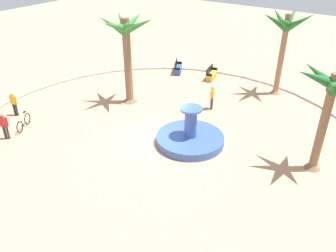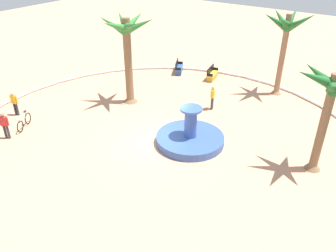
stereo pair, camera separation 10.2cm
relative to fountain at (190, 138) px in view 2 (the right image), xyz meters
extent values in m
plane|color=tan|center=(0.83, -1.57, -0.31)|extent=(80.00, 80.00, 0.00)
torus|color=silver|center=(0.83, -1.57, -0.21)|extent=(23.48, 23.48, 0.20)
cylinder|color=#38569E|center=(0.00, 0.00, -0.09)|extent=(3.80, 3.80, 0.45)
cylinder|color=teal|center=(0.00, 0.00, -0.12)|extent=(3.35, 3.35, 0.34)
cylinder|color=#38569E|center=(0.00, 0.00, 0.95)|extent=(0.68, 0.68, 1.63)
cylinder|color=#3D5FAD|center=(0.00, 0.00, 1.82)|extent=(1.22, 1.22, 0.12)
cylinder|color=brown|center=(-2.16, -6.21, 2.55)|extent=(0.52, 0.52, 5.72)
cone|color=brown|center=(-2.16, -6.21, -0.06)|extent=(0.99, 0.99, 0.50)
cone|color=#337F38|center=(-1.26, -6.28, 5.06)|extent=(2.04, 0.72, 1.22)
cone|color=#337F38|center=(-1.71, -5.41, 5.11)|extent=(1.48, 2.03, 1.13)
cone|color=#337F38|center=(-2.49, -5.39, 5.01)|extent=(1.27, 2.06, 1.30)
cone|color=#337F38|center=(-3.07, -6.28, 5.08)|extent=(2.05, 0.72, 1.19)
cone|color=#337F38|center=(-2.67, -6.96, 5.07)|extent=(1.59, 1.97, 1.20)
cone|color=#337F38|center=(-1.79, -6.97, 4.95)|extent=(1.36, 2.01, 1.42)
cylinder|color=#8E6B4C|center=(-9.29, 1.64, 2.53)|extent=(0.40, 0.40, 5.68)
cone|color=#8E6B4C|center=(-9.29, 1.64, -0.06)|extent=(0.76, 0.76, 0.50)
cone|color=#1E6028|center=(-8.43, 1.59, 5.00)|extent=(1.98, 0.67, 1.26)
cone|color=#1E6028|center=(-8.86, 2.34, 4.92)|extent=(1.49, 1.93, 1.40)
cone|color=#1E6028|center=(-9.64, 2.37, 4.89)|extent=(1.34, 1.96, 1.44)
cone|color=#1E6028|center=(-10.17, 1.62, 5.04)|extent=(1.97, 0.62, 1.18)
cone|color=#1E6028|center=(-9.76, 0.99, 4.88)|extent=(1.56, 1.87, 1.46)
cone|color=#1E6028|center=(-8.81, 0.99, 4.90)|extent=(1.58, 1.87, 1.42)
cylinder|color=brown|center=(-1.48, 6.30, 2.21)|extent=(0.42, 0.42, 5.06)
cone|color=brown|center=(-1.48, 6.30, -0.06)|extent=(0.79, 0.79, 0.50)
cone|color=#1E6028|center=(-0.71, 6.37, 4.42)|extent=(1.80, 0.73, 1.16)
cone|color=#1E6028|center=(-1.77, 5.57, 4.45)|extent=(1.17, 1.84, 1.12)
cone|color=#1E6028|center=(-1.15, 5.57, 4.49)|extent=(1.25, 1.83, 1.04)
cube|color=gold|center=(-9.10, -3.53, 0.14)|extent=(1.67, 0.80, 0.12)
cube|color=black|center=(-9.06, -3.73, 0.44)|extent=(1.59, 0.39, 0.50)
cube|color=gold|center=(-9.10, -3.53, -0.12)|extent=(1.53, 0.74, 0.39)
cube|color=black|center=(-9.83, -3.67, 0.28)|extent=(0.17, 0.46, 0.24)
cube|color=black|center=(-8.36, -3.38, 0.28)|extent=(0.17, 0.46, 0.24)
cube|color=#335BA8|center=(-8.74, -6.48, 0.14)|extent=(1.65, 1.18, 0.12)
cube|color=black|center=(-8.65, -6.67, 0.44)|extent=(1.46, 0.80, 0.50)
cube|color=#2B4E8F|center=(-8.74, -6.48, -0.12)|extent=(1.52, 1.08, 0.39)
cube|color=black|center=(-9.41, -6.83, 0.28)|extent=(0.28, 0.44, 0.24)
cube|color=black|center=(-8.08, -6.14, 0.28)|extent=(0.28, 0.44, 0.24)
torus|color=black|center=(4.70, -8.84, 0.05)|extent=(0.66, 0.41, 0.72)
torus|color=black|center=(3.84, -9.34, 0.05)|extent=(0.66, 0.41, 0.72)
cylinder|color=#99999E|center=(4.27, -9.09, 0.28)|extent=(0.85, 0.51, 0.05)
cylinder|color=#99999E|center=(3.97, -9.26, 0.43)|extent=(0.04, 0.04, 0.30)
cube|color=black|center=(3.97, -9.26, 0.60)|extent=(0.22, 0.19, 0.06)
cylinder|color=#99999E|center=(4.66, -8.87, 0.41)|extent=(0.24, 0.40, 0.03)
cylinder|color=#33333D|center=(5.62, -8.91, 0.10)|extent=(0.14, 0.14, 0.84)
cylinder|color=#33333D|center=(5.53, -8.76, 0.10)|extent=(0.14, 0.14, 0.84)
cube|color=red|center=(5.58, -8.83, 0.80)|extent=(0.35, 0.39, 0.56)
sphere|color=#9E7051|center=(5.58, -8.83, 1.20)|extent=(0.22, 0.22, 0.22)
cylinder|color=red|center=(5.69, -9.02, 0.80)|extent=(0.09, 0.09, 0.53)
cylinder|color=red|center=(5.46, -8.65, 0.80)|extent=(0.09, 0.09, 0.53)
cylinder|color=#33333D|center=(3.59, -11.01, 0.10)|extent=(0.14, 0.14, 0.84)
cylinder|color=#33333D|center=(3.53, -10.84, 0.10)|extent=(0.14, 0.14, 0.84)
cube|color=yellow|center=(3.56, -10.93, 0.80)|extent=(0.30, 0.39, 0.56)
sphere|color=beige|center=(3.56, -10.93, 1.20)|extent=(0.22, 0.22, 0.22)
cylinder|color=yellow|center=(3.63, -11.14, 0.80)|extent=(0.09, 0.09, 0.53)
cylinder|color=yellow|center=(3.49, -10.72, 0.80)|extent=(0.09, 0.09, 0.53)
cylinder|color=#33333D|center=(-4.48, -1.03, 0.12)|extent=(0.14, 0.14, 0.87)
cylinder|color=#33333D|center=(-4.31, -0.99, 0.12)|extent=(0.14, 0.14, 0.87)
cube|color=yellow|center=(-4.40, -1.01, 0.83)|extent=(0.38, 0.27, 0.56)
sphere|color=tan|center=(-4.40, -1.01, 1.23)|extent=(0.22, 0.22, 0.22)
cylinder|color=yellow|center=(-4.61, -1.06, 0.83)|extent=(0.09, 0.09, 0.53)
cylinder|color=yellow|center=(-4.18, -0.96, 0.83)|extent=(0.09, 0.09, 0.53)
camera|label=1|loc=(14.06, 8.21, 10.11)|focal=36.59mm
camera|label=2|loc=(14.00, 8.29, 10.11)|focal=36.59mm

